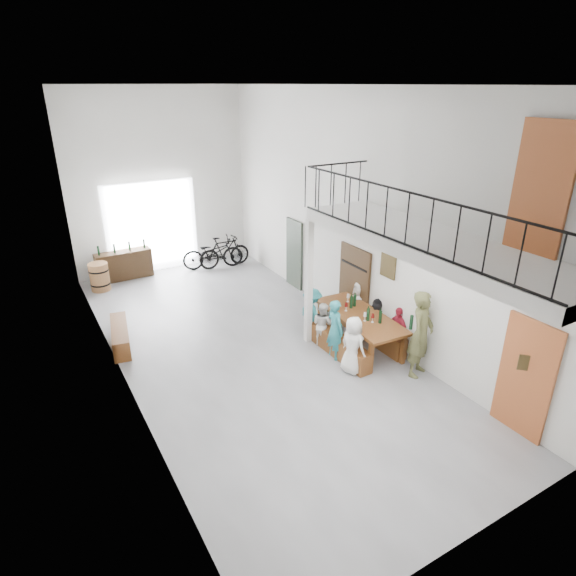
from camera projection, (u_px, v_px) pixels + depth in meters
floor at (249, 346)px, 10.97m from camera, size 12.00×12.00×0.00m
room_walls at (243, 191)px, 9.57m from camera, size 12.00×12.00×12.00m
gateway_portal at (152, 227)px, 14.95m from camera, size 2.80×0.08×2.80m
right_wall_decor at (402, 279)px, 10.06m from camera, size 0.07×8.28×5.07m
balcony at (428, 245)px, 8.24m from camera, size 1.52×5.62×4.00m
tasting_table at (360, 318)px, 10.71m from camera, size 1.16×2.49×0.79m
bench_inner at (338, 345)px, 10.54m from camera, size 0.34×1.99×0.46m
bench_wall at (372, 332)px, 11.11m from camera, size 0.27×2.07×0.48m
tableware at (361, 308)px, 10.65m from camera, size 0.40×1.29×0.35m
side_bench at (120, 336)px, 10.93m from camera, size 0.63×1.67×0.46m
oak_barrel at (99, 277)px, 13.78m from camera, size 0.55×0.55×0.82m
serving_counter at (124, 265)px, 14.62m from camera, size 1.65×0.51×0.86m
counter_bottles at (122, 247)px, 14.38m from camera, size 1.40×0.09×0.28m
guest_left_a at (353, 345)px, 9.76m from camera, size 0.50×0.67×1.24m
guest_left_b at (335, 329)px, 10.27m from camera, size 0.35×0.51×1.36m
guest_left_c at (322, 324)px, 10.84m from camera, size 0.50×0.58×1.04m
guest_left_d at (312, 313)px, 11.14m from camera, size 0.50×0.81×1.22m
guest_right_a at (398, 330)px, 10.54m from camera, size 0.36×0.67×1.09m
guest_right_b at (377, 319)px, 11.10m from camera, size 0.58×0.99×1.02m
guest_right_c at (359, 304)px, 11.63m from camera, size 0.52×0.66×1.18m
host_standing at (421, 334)px, 9.59m from camera, size 0.79×0.68×1.83m
potted_plant at (324, 304)px, 12.46m from camera, size 0.45×0.40×0.48m
bicycle_near at (213, 253)px, 15.41m from camera, size 2.04×1.10×1.02m
bicycle_far at (225, 252)px, 15.51m from camera, size 1.72×0.52×1.03m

